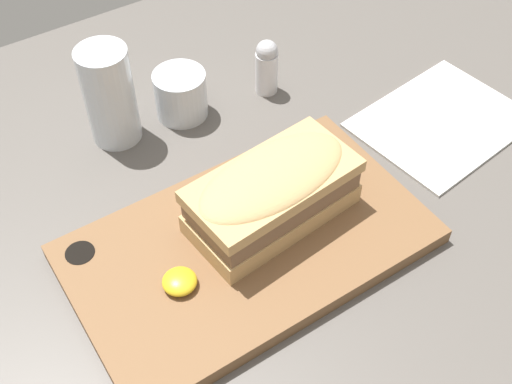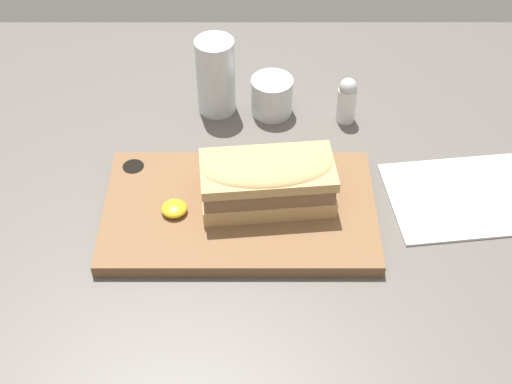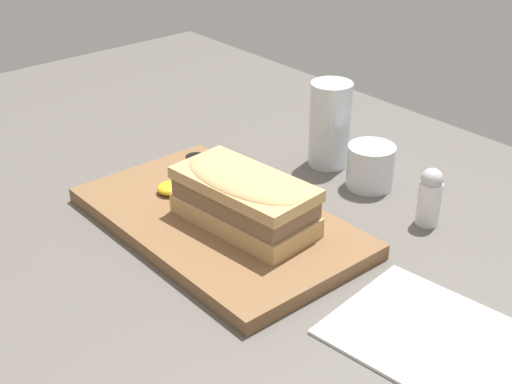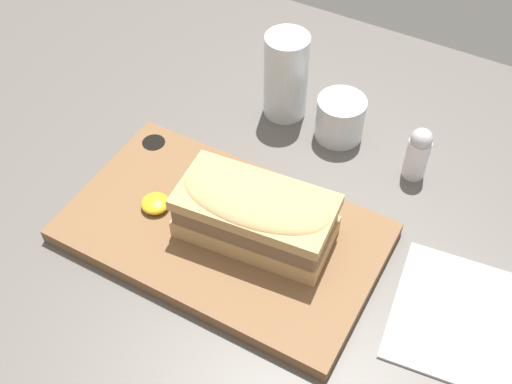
{
  "view_description": "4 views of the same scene",
  "coord_description": "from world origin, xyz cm",
  "px_view_note": "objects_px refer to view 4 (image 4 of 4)",
  "views": [
    {
      "loc": [
        -17.82,
        -30.07,
        57.62
      ],
      "look_at": [
        6.34,
        6.85,
        8.05
      ],
      "focal_mm": 45.0,
      "sensor_mm": 36.0,
      "label": 1
    },
    {
      "loc": [
        6.34,
        -63.34,
        74.16
      ],
      "look_at": [
        6.5,
        4.13,
        7.32
      ],
      "focal_mm": 50.0,
      "sensor_mm": 36.0,
      "label": 2
    },
    {
      "loc": [
        66.29,
        -42.05,
        49.47
      ],
      "look_at": [
        9.47,
        6.57,
        8.87
      ],
      "focal_mm": 50.0,
      "sensor_mm": 36.0,
      "label": 3
    },
    {
      "loc": [
        30.38,
        -34.52,
        64.32
      ],
      "look_at": [
        6.59,
        8.52,
        8.14
      ],
      "focal_mm": 45.0,
      "sensor_mm": 36.0,
      "label": 4
    }
  ],
  "objects_px": {
    "serving_board": "(223,232)",
    "salt_shaker": "(418,153)",
    "sandwich": "(256,212)",
    "water_glass": "(288,82)",
    "napkin": "(489,327)",
    "wine_glass": "(340,119)"
  },
  "relations": [
    {
      "from": "sandwich",
      "to": "wine_glass",
      "type": "bearing_deg",
      "value": 87.45
    },
    {
      "from": "napkin",
      "to": "sandwich",
      "type": "bearing_deg",
      "value": -175.59
    },
    {
      "from": "sandwich",
      "to": "salt_shaker",
      "type": "bearing_deg",
      "value": 57.59
    },
    {
      "from": "water_glass",
      "to": "napkin",
      "type": "xyz_separation_m",
      "value": [
        0.35,
        -0.21,
        -0.05
      ]
    },
    {
      "from": "serving_board",
      "to": "salt_shaker",
      "type": "xyz_separation_m",
      "value": [
        0.17,
        0.21,
        0.03
      ]
    },
    {
      "from": "serving_board",
      "to": "salt_shaker",
      "type": "height_order",
      "value": "salt_shaker"
    },
    {
      "from": "serving_board",
      "to": "wine_glass",
      "type": "xyz_separation_m",
      "value": [
        0.05,
        0.23,
        0.02
      ]
    },
    {
      "from": "napkin",
      "to": "wine_glass",
      "type": "bearing_deg",
      "value": 143.31
    },
    {
      "from": "serving_board",
      "to": "sandwich",
      "type": "bearing_deg",
      "value": 16.58
    },
    {
      "from": "sandwich",
      "to": "salt_shaker",
      "type": "distance_m",
      "value": 0.24
    },
    {
      "from": "serving_board",
      "to": "sandwich",
      "type": "distance_m",
      "value": 0.06
    },
    {
      "from": "sandwich",
      "to": "water_glass",
      "type": "relative_size",
      "value": 1.47
    },
    {
      "from": "serving_board",
      "to": "wine_glass",
      "type": "distance_m",
      "value": 0.24
    },
    {
      "from": "salt_shaker",
      "to": "serving_board",
      "type": "bearing_deg",
      "value": -128.09
    },
    {
      "from": "napkin",
      "to": "salt_shaker",
      "type": "xyz_separation_m",
      "value": [
        -0.15,
        0.18,
        0.04
      ]
    },
    {
      "from": "serving_board",
      "to": "water_glass",
      "type": "xyz_separation_m",
      "value": [
        -0.04,
        0.24,
        0.05
      ]
    },
    {
      "from": "wine_glass",
      "to": "serving_board",
      "type": "bearing_deg",
      "value": -101.81
    },
    {
      "from": "napkin",
      "to": "salt_shaker",
      "type": "distance_m",
      "value": 0.24
    },
    {
      "from": "serving_board",
      "to": "napkin",
      "type": "relative_size",
      "value": 1.67
    },
    {
      "from": "sandwich",
      "to": "wine_glass",
      "type": "distance_m",
      "value": 0.22
    },
    {
      "from": "water_glass",
      "to": "wine_glass",
      "type": "bearing_deg",
      "value": -5.2
    },
    {
      "from": "serving_board",
      "to": "water_glass",
      "type": "distance_m",
      "value": 0.25
    }
  ]
}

